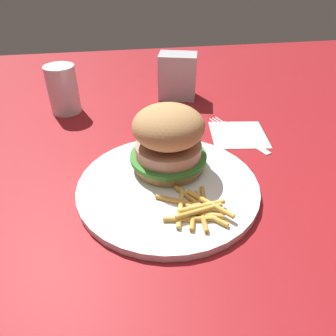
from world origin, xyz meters
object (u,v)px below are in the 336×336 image
sandwich (166,139)px  napkin (238,134)px  fork (238,133)px  napkin_dispenser (178,76)px  fries_pile (196,208)px  drink_glass (63,91)px  plate (168,186)px

sandwich → napkin: 0.21m
fork → napkin_dispenser: napkin_dispenser is taller
fries_pile → fork: fries_pile is taller
sandwich → drink_glass: size_ratio=1.20×
sandwich → drink_glass: bearing=124.6°
fork → drink_glass: 0.40m
sandwich → napkin_dispenser: 0.32m
plate → fork: (0.17, 0.15, -0.00)m
sandwich → fries_pile: 0.13m
napkin_dispenser → napkin: bearing=-51.7°
fork → drink_glass: bearing=154.7°
fork → napkin_dispenser: 0.23m
plate → napkin: 0.23m
plate → napkin: plate is taller
fries_pile → napkin_dispenser: bearing=82.9°
fries_pile → drink_glass: 0.45m
fork → drink_glass: (-0.36, 0.17, 0.04)m
fries_pile → sandwich: bearing=102.6°
plate → drink_glass: 0.37m
napkin → fork: fork is taller
napkin → napkin_dispenser: 0.23m
napkin → fork: size_ratio=0.66×
drink_glass → napkin_dispenser: size_ratio=0.99×
sandwich → fork: (0.17, 0.11, -0.06)m
drink_glass → fork: bearing=-25.3°
fork → napkin: bearing=-68.7°
sandwich → napkin_dispenser: sandwich is taller
napkin → napkin_dispenser: napkin_dispenser is taller
fries_pile → drink_glass: drink_glass is taller
plate → fries_pile: 0.08m
plate → drink_glass: (-0.19, 0.32, 0.04)m
plate → fork: 0.23m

